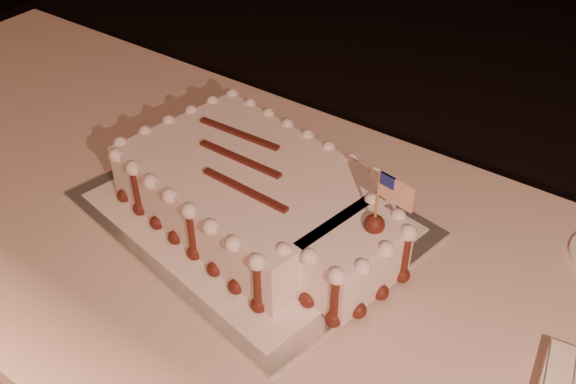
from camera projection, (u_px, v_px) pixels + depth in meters
The scene contains 3 objects.
cake_board at pixel (250, 214), 1.09m from camera, with size 0.54×0.40×0.01m, color beige.
doily at pixel (250, 212), 1.09m from camera, with size 0.48×0.36×0.00m, color white.
sheet_cake at pixel (260, 197), 1.04m from camera, with size 0.53×0.36×0.20m.
Camera 1 is at (0.39, -0.00, 1.46)m, focal length 40.00 mm.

